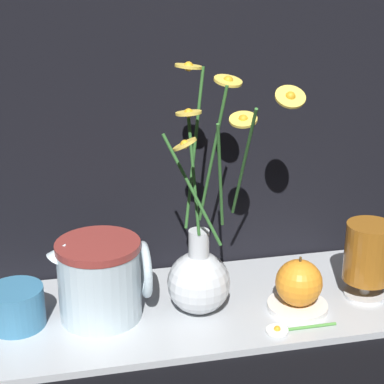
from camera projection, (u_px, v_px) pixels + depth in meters
name	position (u px, v px, depth m)	size (l,w,h in m)	color
ground_plane	(190.00, 311.00, 1.10)	(6.00, 6.00, 0.00)	black
shelf	(190.00, 308.00, 1.10)	(0.79, 0.29, 0.01)	#B2B7BC
vase_with_flowers	(200.00, 270.00, 1.05)	(0.23, 0.17, 0.41)	silver
yellow_mug	(15.00, 308.00, 1.02)	(0.10, 0.09, 0.07)	teal
ceramic_pitcher	(101.00, 275.00, 1.04)	(0.16, 0.14, 0.15)	silver
tea_glass	(369.00, 254.00, 1.09)	(0.08, 0.08, 0.14)	silver
saucer_plate	(297.00, 306.00, 1.08)	(0.10, 0.10, 0.01)	white
orange_fruit	(299.00, 283.00, 1.07)	(0.08, 0.08, 0.09)	orange
loose_daisy	(285.00, 329.00, 1.02)	(0.12, 0.04, 0.01)	#4C8E3D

